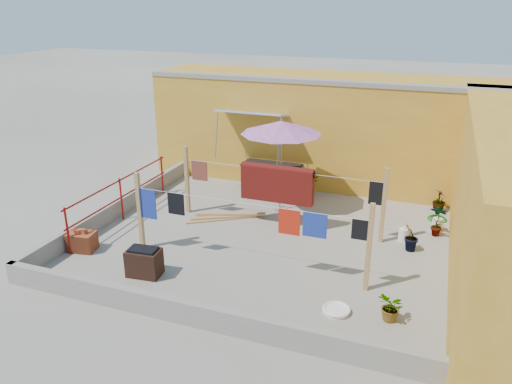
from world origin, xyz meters
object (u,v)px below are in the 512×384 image
water_jug_b (403,235)px  brick_stack (82,241)px  white_basin (336,310)px  patio_umbrella (281,128)px  brazier (144,262)px  outdoor_table (272,166)px  green_hose (437,218)px  plant_back_a (305,185)px  water_jug_a (437,225)px

water_jug_b → brick_stack: bearing=-155.8°
brick_stack → white_basin: brick_stack is taller
patio_umbrella → brazier: (-1.52, -4.22, -1.94)m
patio_umbrella → white_basin: size_ratio=4.88×
water_jug_b → white_basin: bearing=-104.2°
outdoor_table → green_hose: (4.69, -0.62, -0.69)m
plant_back_a → water_jug_b: bearing=-32.0°
water_jug_b → patio_umbrella: bearing=166.7°
outdoor_table → brazier: bearing=-98.3°
patio_umbrella → plant_back_a: bearing=67.8°
brick_stack → green_hose: size_ratio=1.33×
brazier → white_basin: bearing=0.9°
patio_umbrella → outdoor_table: size_ratio=1.44×
water_jug_b → brazier: bearing=-144.2°
brick_stack → patio_umbrella: bearing=47.9°
patio_umbrella → plant_back_a: 2.12m
plant_back_a → patio_umbrella: bearing=-112.2°
outdoor_table → plant_back_a: size_ratio=2.07×
outdoor_table → water_jug_b: bearing=-28.6°
brazier → plant_back_a: plant_back_a is taller
outdoor_table → brazier: size_ratio=2.43×
patio_umbrella → white_basin: patio_umbrella is taller
brick_stack → plant_back_a: bearing=51.4°
water_jug_a → white_basin: bearing=-110.4°
patio_umbrella → water_jug_a: patio_umbrella is taller
outdoor_table → brazier: 5.69m
water_jug_b → outdoor_table: bearing=151.4°
water_jug_b → green_hose: (0.71, 1.55, -0.12)m
water_jug_b → plant_back_a: plant_back_a is taller
brick_stack → green_hose: brick_stack is taller
outdoor_table → green_hose: bearing=-7.5°
outdoor_table → plant_back_a: 1.22m
white_basin → water_jug_a: size_ratio=1.40×
green_hose → brick_stack: bearing=-148.4°
outdoor_table → water_jug_b: 4.56m
brazier → water_jug_a: 6.98m
outdoor_table → plant_back_a: (1.11, -0.38, -0.30)m
brick_stack → green_hose: bearing=31.6°
brick_stack → plant_back_a: plant_back_a is taller
outdoor_table → brick_stack: size_ratio=2.68×
green_hose → brazier: bearing=-137.7°
brazier → water_jug_b: 5.90m
patio_umbrella → green_hose: size_ratio=5.16×
patio_umbrella → brazier: bearing=-109.8°
patio_umbrella → white_basin: (2.42, -4.16, -2.19)m
white_basin → brick_stack: bearing=176.3°
water_jug_a → green_hose: 0.72m
brazier → green_hose: (5.50, 5.00, -0.26)m
plant_back_a → outdoor_table: bearing=161.1°
patio_umbrella → plant_back_a: size_ratio=2.98×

